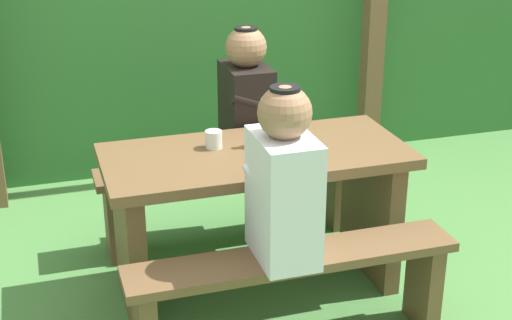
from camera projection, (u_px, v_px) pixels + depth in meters
name	position (u px, v px, depth m)	size (l,w,h in m)	color
ground_plane	(256.00, 286.00, 3.69)	(12.00, 12.00, 0.00)	#4A8040
pergola_post_right	(374.00, 18.00, 4.84)	(0.12, 0.12, 1.98)	brown
picnic_table	(256.00, 196.00, 3.50)	(1.40, 0.64, 0.72)	brown
bench_near	(293.00, 282.00, 3.11)	(1.40, 0.24, 0.46)	brown
bench_far	(227.00, 185.00, 4.02)	(1.40, 0.24, 0.46)	brown
person_white_shirt	(283.00, 181.00, 2.92)	(0.25, 0.35, 0.72)	silver
person_black_coat	(246.00, 101.00, 3.87)	(0.25, 0.35, 0.72)	black
drinking_glass	(214.00, 139.00, 3.44)	(0.08, 0.08, 0.08)	silver
bottle_left	(290.00, 135.00, 3.37)	(0.06, 0.06, 0.21)	silver
bottle_right	(270.00, 126.00, 3.45)	(0.06, 0.06, 0.24)	silver
cell_phone	(311.00, 147.00, 3.45)	(0.07, 0.14, 0.01)	black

